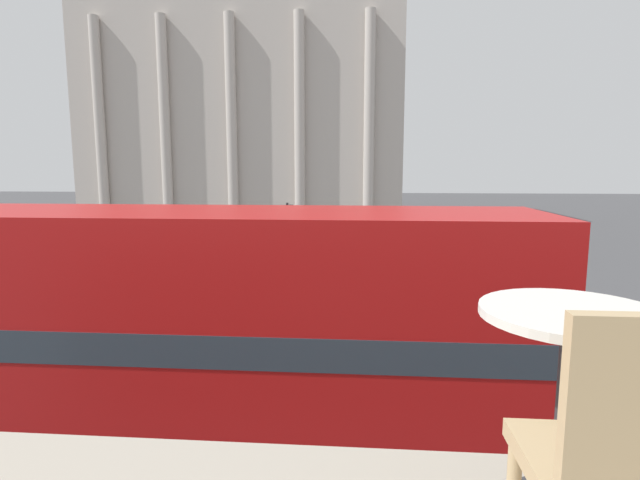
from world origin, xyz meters
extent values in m
cylinder|color=black|center=(1.69, 6.45, 0.52)|extent=(1.03, 0.22, 1.03)
cylinder|color=black|center=(-5.69, 6.45, 0.52)|extent=(1.03, 0.22, 1.03)
cube|color=#B71414|center=(-2.00, 5.24, 1.45)|extent=(10.18, 2.43, 1.87)
cube|color=#2D3842|center=(-2.00, 5.24, 2.61)|extent=(9.98, 2.46, 0.45)
cube|color=#B71414|center=(-2.00, 5.24, 3.59)|extent=(10.18, 2.43, 1.51)
cylinder|color=#2D2D30|center=(1.10, -0.35, 4.14)|extent=(0.07, 0.07, 0.68)
cylinder|color=silver|center=(1.10, -0.35, 4.49)|extent=(0.60, 0.60, 0.03)
cube|color=tan|center=(1.01, -0.84, 4.24)|extent=(0.40, 0.40, 0.05)
cube|color=#BCB2A8|center=(-10.75, 49.14, 10.54)|extent=(29.59, 14.88, 21.09)
cube|color=#ADA399|center=(-10.75, 49.14, 21.34)|extent=(30.19, 15.48, 0.50)
cylinder|color=#BCB2A8|center=(-22.58, 41.24, 8.96)|extent=(0.90, 0.90, 17.92)
cylinder|color=#BCB2A8|center=(-16.67, 41.24, 8.96)|extent=(0.90, 0.90, 17.92)
cylinder|color=#BCB2A8|center=(-10.75, 41.24, 8.96)|extent=(0.90, 0.90, 17.92)
cylinder|color=#BCB2A8|center=(-4.83, 41.24, 8.96)|extent=(0.90, 0.90, 17.92)
cylinder|color=#BCB2A8|center=(1.09, 41.24, 8.96)|extent=(0.90, 0.90, 17.92)
cylinder|color=black|center=(-3.77, 9.22, 2.00)|extent=(0.12, 0.12, 4.00)
cube|color=black|center=(-3.59, 9.22, 3.55)|extent=(0.20, 0.24, 0.70)
sphere|color=green|center=(-3.48, 9.22, 3.70)|extent=(0.14, 0.14, 0.14)
cylinder|color=black|center=(-2.95, 15.36, 1.64)|extent=(0.12, 0.12, 3.27)
cube|color=black|center=(-2.77, 15.36, 2.82)|extent=(0.20, 0.24, 0.70)
sphere|color=red|center=(-2.66, 15.36, 2.97)|extent=(0.14, 0.14, 0.14)
cylinder|color=black|center=(-3.26, 22.87, 1.62)|extent=(0.12, 0.12, 3.24)
cube|color=black|center=(-3.08, 22.87, 2.79)|extent=(0.20, 0.24, 0.70)
sphere|color=green|center=(-2.97, 22.87, 2.94)|extent=(0.14, 0.14, 0.14)
cylinder|color=black|center=(8.81, 26.95, 0.30)|extent=(0.60, 0.18, 0.60)
cylinder|color=black|center=(8.81, 25.20, 0.30)|extent=(0.60, 0.18, 0.60)
cylinder|color=black|center=(6.01, 26.95, 0.30)|extent=(0.60, 0.18, 0.60)
cylinder|color=black|center=(6.01, 25.20, 0.30)|extent=(0.60, 0.18, 0.60)
cube|color=#B2B5BA|center=(7.41, 26.08, 0.57)|extent=(4.20, 1.75, 0.55)
cube|color=#2D3842|center=(7.21, 26.08, 1.10)|extent=(1.89, 1.61, 0.50)
cylinder|color=#282B33|center=(-2.54, 19.75, 0.41)|extent=(0.14, 0.14, 0.81)
cylinder|color=#282B33|center=(-2.36, 19.75, 0.41)|extent=(0.14, 0.14, 0.81)
cylinder|color=#606638|center=(-2.45, 19.75, 1.13)|extent=(0.32, 0.32, 0.64)
sphere|color=tan|center=(-2.45, 19.75, 1.56)|extent=(0.22, 0.22, 0.22)
cylinder|color=#282B33|center=(-6.17, 25.49, 0.44)|extent=(0.14, 0.14, 0.89)
cylinder|color=#282B33|center=(-5.99, 25.49, 0.44)|extent=(0.14, 0.14, 0.89)
cylinder|color=#B22323|center=(-6.08, 25.49, 1.24)|extent=(0.32, 0.32, 0.70)
sphere|color=tan|center=(-6.08, 25.49, 1.71)|extent=(0.24, 0.24, 0.24)
cylinder|color=#282B33|center=(-0.88, 33.45, 0.42)|extent=(0.14, 0.14, 0.83)
cylinder|color=#282B33|center=(-0.70, 33.45, 0.42)|extent=(0.14, 0.14, 0.83)
cylinder|color=black|center=(-0.79, 33.45, 1.16)|extent=(0.32, 0.32, 0.66)
sphere|color=tan|center=(-0.79, 33.45, 1.60)|extent=(0.23, 0.23, 0.23)
cylinder|color=#282B33|center=(7.64, 27.44, 0.42)|extent=(0.14, 0.14, 0.84)
cylinder|color=#282B33|center=(7.82, 27.44, 0.42)|extent=(0.14, 0.14, 0.84)
cylinder|color=#284799|center=(7.73, 27.44, 1.17)|extent=(0.32, 0.32, 0.67)
sphere|color=tan|center=(7.73, 27.44, 1.62)|extent=(0.23, 0.23, 0.23)
camera|label=1|loc=(0.40, -2.00, 4.97)|focal=28.00mm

